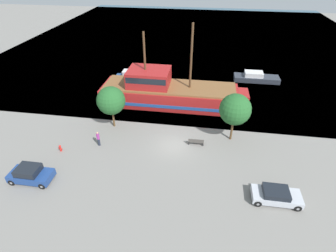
% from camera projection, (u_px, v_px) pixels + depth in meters
% --- Properties ---
extents(ground_plane, '(160.00, 160.00, 0.00)m').
position_uv_depth(ground_plane, '(174.00, 146.00, 28.99)').
color(ground_plane, gray).
extents(water_surface, '(80.00, 80.00, 0.00)m').
position_uv_depth(water_surface, '(197.00, 37.00, 65.04)').
color(water_surface, '#33566B').
rests_on(water_surface, ground).
extents(pirate_ship, '(19.92, 5.45, 10.92)m').
position_uv_depth(pirate_ship, '(167.00, 92.00, 36.22)').
color(pirate_ship, '#A31E1E').
rests_on(pirate_ship, water_surface).
extents(moored_boat_dockside, '(6.02, 2.08, 1.87)m').
position_uv_depth(moored_boat_dockside, '(133.00, 78.00, 42.65)').
color(moored_boat_dockside, navy).
rests_on(moored_boat_dockside, water_surface).
extents(moored_boat_outer, '(7.21, 2.37, 1.51)m').
position_uv_depth(moored_boat_outer, '(256.00, 77.00, 43.03)').
color(moored_boat_outer, '#2D333D').
rests_on(moored_boat_outer, water_surface).
extents(parked_car_curb_front, '(3.90, 1.93, 1.56)m').
position_uv_depth(parked_car_curb_front, '(30.00, 174.00, 24.25)').
color(parked_car_curb_front, navy).
rests_on(parked_car_curb_front, ground_plane).
extents(parked_car_curb_mid, '(4.09, 1.90, 1.29)m').
position_uv_depth(parked_car_curb_mid, '(276.00, 195.00, 22.30)').
color(parked_car_curb_mid, '#B7BCC6').
rests_on(parked_car_curb_mid, ground_plane).
extents(fire_hydrant, '(0.42, 0.25, 0.76)m').
position_uv_depth(fire_hydrant, '(60.00, 148.00, 28.00)').
color(fire_hydrant, red).
rests_on(fire_hydrant, ground_plane).
extents(bench_promenade_east, '(1.69, 0.45, 0.85)m').
position_uv_depth(bench_promenade_east, '(196.00, 142.00, 28.86)').
color(bench_promenade_east, '#4C4742').
rests_on(bench_promenade_east, ground_plane).
extents(pedestrian_walking_near, '(0.32, 0.32, 1.77)m').
position_uv_depth(pedestrian_walking_near, '(98.00, 139.00, 28.58)').
color(pedestrian_walking_near, '#232838').
rests_on(pedestrian_walking_near, ground_plane).
extents(tree_row_east, '(3.32, 3.32, 5.19)m').
position_uv_depth(tree_row_east, '(111.00, 101.00, 30.26)').
color(tree_row_east, brown).
rests_on(tree_row_east, ground_plane).
extents(tree_row_mideast, '(3.41, 3.41, 5.62)m').
position_uv_depth(tree_row_mideast, '(235.00, 109.00, 27.84)').
color(tree_row_mideast, brown).
rests_on(tree_row_mideast, ground_plane).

